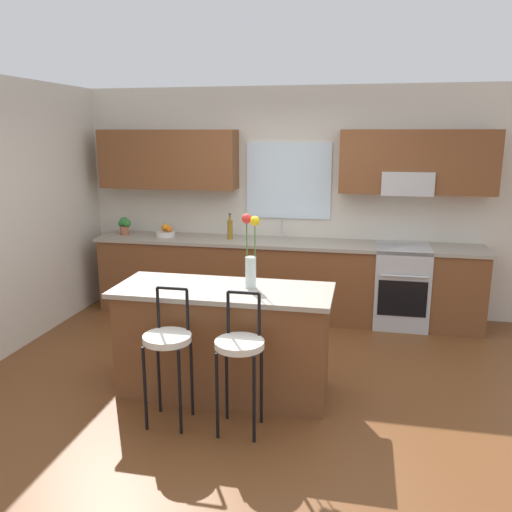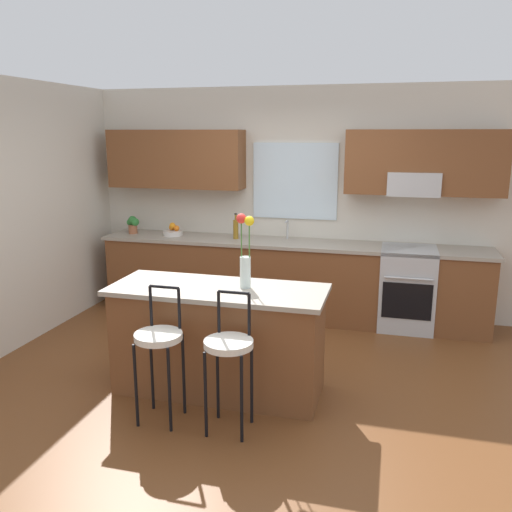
{
  "view_description": "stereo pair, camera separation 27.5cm",
  "coord_description": "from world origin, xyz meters",
  "px_view_note": "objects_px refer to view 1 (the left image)",
  "views": [
    {
      "loc": [
        0.9,
        -4.34,
        2.17
      ],
      "look_at": [
        -0.1,
        0.55,
        1.0
      ],
      "focal_mm": 37.13,
      "sensor_mm": 36.0,
      "label": 1
    },
    {
      "loc": [
        1.17,
        -4.28,
        2.17
      ],
      "look_at": [
        -0.1,
        0.55,
        1.0
      ],
      "focal_mm": 37.13,
      "sensor_mm": 36.0,
      "label": 2
    }
  ],
  "objects_px": {
    "kitchen_island": "(224,340)",
    "bottle_olive_oil": "(230,229)",
    "oven_range": "(401,286)",
    "bar_stool_near": "(168,344)",
    "bar_stool_middle": "(240,350)",
    "flower_vase": "(251,255)",
    "potted_plant_small": "(124,225)",
    "fruit_bowl_oranges": "(166,232)"
  },
  "relations": [
    {
      "from": "kitchen_island",
      "to": "bottle_olive_oil",
      "type": "height_order",
      "value": "bottle_olive_oil"
    },
    {
      "from": "oven_range",
      "to": "bottle_olive_oil",
      "type": "xyz_separation_m",
      "value": [
        -2.01,
        0.02,
        0.58
      ]
    },
    {
      "from": "bar_stool_near",
      "to": "bar_stool_middle",
      "type": "bearing_deg",
      "value": 0.0
    },
    {
      "from": "oven_range",
      "to": "flower_vase",
      "type": "xyz_separation_m",
      "value": [
        -1.34,
        -1.92,
        0.73
      ]
    },
    {
      "from": "bar_stool_middle",
      "to": "potted_plant_small",
      "type": "bearing_deg",
      "value": 129.02
    },
    {
      "from": "bar_stool_middle",
      "to": "flower_vase",
      "type": "bearing_deg",
      "value": 94.87
    },
    {
      "from": "oven_range",
      "to": "fruit_bowl_oranges",
      "type": "distance_m",
      "value": 2.88
    },
    {
      "from": "bar_stool_middle",
      "to": "bottle_olive_oil",
      "type": "bearing_deg",
      "value": 105.77
    },
    {
      "from": "bar_stool_middle",
      "to": "fruit_bowl_oranges",
      "type": "distance_m",
      "value": 3.02
    },
    {
      "from": "oven_range",
      "to": "kitchen_island",
      "type": "xyz_separation_m",
      "value": [
        -1.56,
        -1.98,
        0.0
      ]
    },
    {
      "from": "flower_vase",
      "to": "bar_stool_near",
      "type": "bearing_deg",
      "value": -128.4
    },
    {
      "from": "oven_range",
      "to": "flower_vase",
      "type": "distance_m",
      "value": 2.45
    },
    {
      "from": "kitchen_island",
      "to": "fruit_bowl_oranges",
      "type": "xyz_separation_m",
      "value": [
        -1.27,
        2.01,
        0.51
      ]
    },
    {
      "from": "bar_stool_near",
      "to": "bottle_olive_oil",
      "type": "relative_size",
      "value": 3.37
    },
    {
      "from": "kitchen_island",
      "to": "flower_vase",
      "type": "bearing_deg",
      "value": 14.04
    },
    {
      "from": "flower_vase",
      "to": "fruit_bowl_oranges",
      "type": "bearing_deg",
      "value": 127.4
    },
    {
      "from": "oven_range",
      "to": "bar_stool_near",
      "type": "bearing_deg",
      "value": -125.8
    },
    {
      "from": "flower_vase",
      "to": "potted_plant_small",
      "type": "distance_m",
      "value": 2.81
    },
    {
      "from": "bottle_olive_oil",
      "to": "bar_stool_middle",
      "type": "bearing_deg",
      "value": -74.23
    },
    {
      "from": "fruit_bowl_oranges",
      "to": "bottle_olive_oil",
      "type": "height_order",
      "value": "bottle_olive_oil"
    },
    {
      "from": "bar_stool_near",
      "to": "flower_vase",
      "type": "bearing_deg",
      "value": 51.6
    },
    {
      "from": "flower_vase",
      "to": "oven_range",
      "type": "bearing_deg",
      "value": 55.08
    },
    {
      "from": "fruit_bowl_oranges",
      "to": "potted_plant_small",
      "type": "height_order",
      "value": "potted_plant_small"
    },
    {
      "from": "oven_range",
      "to": "flower_vase",
      "type": "height_order",
      "value": "flower_vase"
    },
    {
      "from": "oven_range",
      "to": "bar_stool_near",
      "type": "height_order",
      "value": "bar_stool_near"
    },
    {
      "from": "bar_stool_near",
      "to": "bar_stool_middle",
      "type": "distance_m",
      "value": 0.55
    },
    {
      "from": "oven_range",
      "to": "bottle_olive_oil",
      "type": "relative_size",
      "value": 2.98
    },
    {
      "from": "bar_stool_middle",
      "to": "potted_plant_small",
      "type": "xyz_separation_m",
      "value": [
        -2.08,
        2.57,
        0.41
      ]
    },
    {
      "from": "bottle_olive_oil",
      "to": "potted_plant_small",
      "type": "height_order",
      "value": "bottle_olive_oil"
    },
    {
      "from": "fruit_bowl_oranges",
      "to": "bar_stool_middle",
      "type": "bearing_deg",
      "value": -59.06
    },
    {
      "from": "kitchen_island",
      "to": "flower_vase",
      "type": "distance_m",
      "value": 0.77
    },
    {
      "from": "potted_plant_small",
      "to": "oven_range",
      "type": "bearing_deg",
      "value": -0.4
    },
    {
      "from": "fruit_bowl_oranges",
      "to": "bottle_olive_oil",
      "type": "relative_size",
      "value": 0.78
    },
    {
      "from": "kitchen_island",
      "to": "bottle_olive_oil",
      "type": "bearing_deg",
      "value": 102.71
    },
    {
      "from": "bar_stool_middle",
      "to": "bar_stool_near",
      "type": "bearing_deg",
      "value": 180.0
    },
    {
      "from": "bar_stool_near",
      "to": "fruit_bowl_oranges",
      "type": "relative_size",
      "value": 4.34
    },
    {
      "from": "oven_range",
      "to": "fruit_bowl_oranges",
      "type": "height_order",
      "value": "fruit_bowl_oranges"
    },
    {
      "from": "bar_stool_near",
      "to": "bottle_olive_oil",
      "type": "height_order",
      "value": "bottle_olive_oil"
    },
    {
      "from": "bar_stool_middle",
      "to": "kitchen_island",
      "type": "bearing_deg",
      "value": 115.71
    },
    {
      "from": "flower_vase",
      "to": "potted_plant_small",
      "type": "xyz_separation_m",
      "value": [
        -2.03,
        1.94,
        -0.15
      ]
    },
    {
      "from": "bar_stool_near",
      "to": "potted_plant_small",
      "type": "relative_size",
      "value": 4.67
    },
    {
      "from": "kitchen_island",
      "to": "fruit_bowl_oranges",
      "type": "relative_size",
      "value": 7.5
    }
  ]
}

